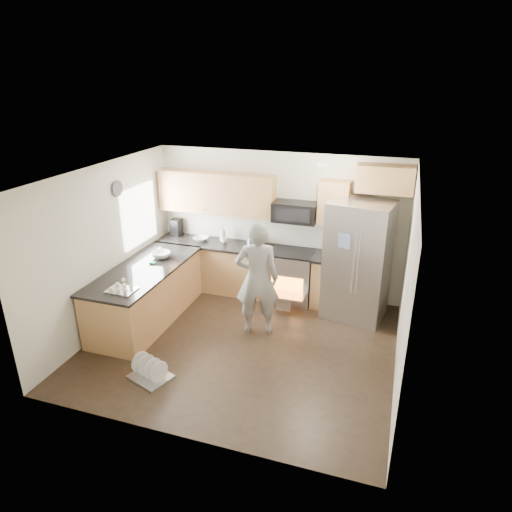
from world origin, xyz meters
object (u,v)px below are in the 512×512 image
(dish_rack, at_px, (150,372))
(person, at_px, (257,279))
(refrigerator, at_px, (358,261))
(stove_range, at_px, (292,265))

(dish_rack, bearing_deg, person, 57.87)
(refrigerator, bearing_deg, stove_range, 178.08)
(stove_range, bearing_deg, dish_rack, -113.67)
(person, relative_size, dish_rack, 2.87)
(refrigerator, bearing_deg, dish_rack, -122.64)
(person, bearing_deg, refrigerator, -161.47)
(refrigerator, relative_size, person, 1.08)
(refrigerator, distance_m, person, 1.72)
(refrigerator, xyz_separation_m, person, (-1.39, -1.01, -0.07))
(stove_range, relative_size, person, 0.97)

